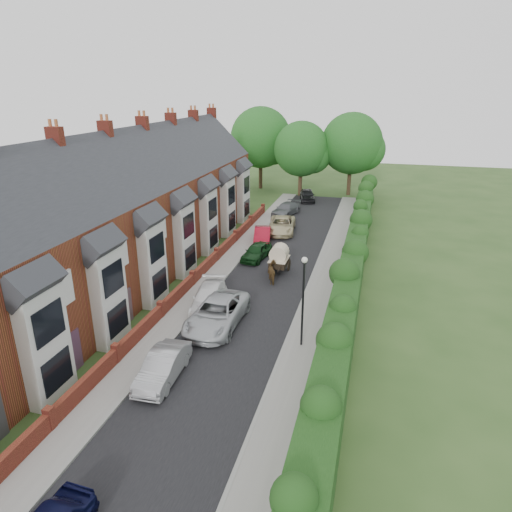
{
  "coord_description": "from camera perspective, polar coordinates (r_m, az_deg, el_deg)",
  "views": [
    {
      "loc": [
        6.61,
        -17.27,
        13.18
      ],
      "look_at": [
        -1.07,
        11.18,
        2.2
      ],
      "focal_mm": 32.0,
      "sensor_mm": 36.0,
      "label": 1
    }
  ],
  "objects": [
    {
      "name": "tree_far_back",
      "position": [
        62.58,
        0.99,
        14.41
      ],
      "size": [
        8.4,
        8.0,
        10.82
      ],
      "color": "#332316",
      "rests_on": "ground"
    },
    {
      "name": "ground",
      "position": [
        22.71,
        -4.93,
        -15.13
      ],
      "size": [
        140.0,
        140.0,
        0.0
      ],
      "primitive_type": "plane",
      "color": "#2D4C1E",
      "rests_on": "ground"
    },
    {
      "name": "road",
      "position": [
        31.99,
        0.9,
        -3.88
      ],
      "size": [
        6.0,
        58.0,
        0.02
      ],
      "primitive_type": "cube",
      "color": "black",
      "rests_on": "ground"
    },
    {
      "name": "car_grey",
      "position": [
        49.92,
        3.77,
        5.86
      ],
      "size": [
        2.91,
        4.85,
        1.32
      ],
      "primitive_type": "imported",
      "rotation": [
        0.0,
        0.0,
        -0.25
      ],
      "color": "slate",
      "rests_on": "ground"
    },
    {
      "name": "horse",
      "position": [
        32.54,
        2.19,
        -2.08
      ],
      "size": [
        1.42,
        1.89,
        1.45
      ],
      "primitive_type": "imported",
      "rotation": [
        0.0,
        0.0,
        3.56
      ],
      "color": "brown",
      "rests_on": "ground"
    },
    {
      "name": "hedge",
      "position": [
        30.57,
        11.7,
        -2.27
      ],
      "size": [
        2.1,
        58.0,
        2.85
      ],
      "color": "#143410",
      "rests_on": "ground"
    },
    {
      "name": "garden_wall_row",
      "position": [
        32.38,
        -7.9,
        -2.9
      ],
      "size": [
        0.35,
        40.35,
        1.1
      ],
      "color": "maroon",
      "rests_on": "ground"
    },
    {
      "name": "terrace_row",
      "position": [
        33.53,
        -17.01,
        4.48
      ],
      "size": [
        9.05,
        40.5,
        11.5
      ],
      "color": "brown",
      "rests_on": "ground"
    },
    {
      "name": "kerb_hedge_side",
      "position": [
        31.43,
        6.31,
        -4.36
      ],
      "size": [
        0.18,
        58.0,
        0.13
      ],
      "primitive_type": "cube",
      "color": "gray",
      "rests_on": "ground"
    },
    {
      "name": "tree_far_right",
      "position": [
        59.83,
        12.25,
        13.4
      ],
      "size": [
        7.98,
        7.6,
        10.31
      ],
      "color": "#332316",
      "rests_on": "ground"
    },
    {
      "name": "car_green",
      "position": [
        36.85,
        0.06,
        0.56
      ],
      "size": [
        2.06,
        3.99,
        1.3
      ],
      "primitive_type": "imported",
      "rotation": [
        0.0,
        0.0,
        -0.14
      ],
      "color": "black",
      "rests_on": "ground"
    },
    {
      "name": "lamppost",
      "position": [
        23.67,
        5.94,
        -4.35
      ],
      "size": [
        0.32,
        0.32,
        5.16
      ],
      "color": "black",
      "rests_on": "ground"
    },
    {
      "name": "pavement_hedge_side",
      "position": [
        31.31,
        8.21,
        -4.56
      ],
      "size": [
        2.2,
        58.0,
        0.12
      ],
      "primitive_type": "cube",
      "color": "gray",
      "rests_on": "ground"
    },
    {
      "name": "car_silver_b",
      "position": [
        26.81,
        -4.87,
        -7.15
      ],
      "size": [
        2.69,
        5.76,
        1.6
      ],
      "primitive_type": "imported",
      "rotation": [
        0.0,
        0.0,
        -0.01
      ],
      "color": "#B9BCC1",
      "rests_on": "ground"
    },
    {
      "name": "car_silver_a",
      "position": [
        22.73,
        -11.56,
        -13.39
      ],
      "size": [
        1.63,
        4.21,
        1.37
      ],
      "primitive_type": "imported",
      "rotation": [
        0.0,
        0.0,
        0.04
      ],
      "color": "#9E9EA2",
      "rests_on": "ground"
    },
    {
      "name": "car_black",
      "position": [
        56.48,
        6.42,
        7.56
      ],
      "size": [
        2.56,
        4.47,
        1.43
      ],
      "primitive_type": "imported",
      "rotation": [
        0.0,
        0.0,
        0.22
      ],
      "color": "black",
      "rests_on": "ground"
    },
    {
      "name": "car_white",
      "position": [
        28.94,
        -5.89,
        -5.25
      ],
      "size": [
        2.82,
        5.04,
        1.38
      ],
      "primitive_type": "imported",
      "rotation": [
        0.0,
        0.0,
        0.19
      ],
      "color": "white",
      "rests_on": "ground"
    },
    {
      "name": "horse_cart",
      "position": [
        34.03,
        2.91,
        -0.09
      ],
      "size": [
        1.39,
        3.06,
        2.21
      ],
      "color": "black",
      "rests_on": "ground"
    },
    {
      "name": "pavement_house_side",
      "position": [
        33.04,
        -5.6,
        -3.07
      ],
      "size": [
        1.7,
        58.0,
        0.12
      ],
      "primitive_type": "cube",
      "color": "gray",
      "rests_on": "ground"
    },
    {
      "name": "tree_far_left",
      "position": [
        58.57,
        6.03,
        13.0
      ],
      "size": [
        7.14,
        6.8,
        9.29
      ],
      "color": "#332316",
      "rests_on": "ground"
    },
    {
      "name": "car_beige",
      "position": [
        43.76,
        3.2,
        3.88
      ],
      "size": [
        3.09,
        5.56,
        1.47
      ],
      "primitive_type": "imported",
      "rotation": [
        0.0,
        0.0,
        0.13
      ],
      "color": "beige",
      "rests_on": "ground"
    },
    {
      "name": "kerb_house_side",
      "position": [
        32.78,
        -4.28,
        -3.21
      ],
      "size": [
        0.18,
        58.0,
        0.13
      ],
      "primitive_type": "cube",
      "color": "gray",
      "rests_on": "ground"
    },
    {
      "name": "car_red",
      "position": [
        40.97,
        0.8,
        2.64
      ],
      "size": [
        2.2,
        4.23,
        1.33
      ],
      "primitive_type": "imported",
      "rotation": [
        0.0,
        0.0,
        0.21
      ],
      "color": "maroon",
      "rests_on": "ground"
    }
  ]
}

